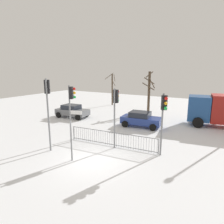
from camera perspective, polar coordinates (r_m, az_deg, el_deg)
ground_plane at (r=12.57m, az=-5.97°, el=-13.58°), size 60.00×60.00×0.00m
traffic_light_rear_left at (r=13.62m, az=-18.13°, el=3.73°), size 0.43×0.51×4.91m
traffic_light_rear_right at (r=13.46m, az=1.05°, el=2.13°), size 0.33×0.57×4.22m
traffic_light_foreground_right at (r=14.83m, az=-11.71°, el=3.13°), size 0.54×0.38×4.33m
traffic_light_mid_right at (r=12.47m, az=14.74°, el=0.26°), size 0.45×0.48×4.04m
direction_sign_post at (r=11.95m, az=-11.62°, el=-5.45°), size 0.77×0.26×3.38m
pedestrian_guard_railing at (r=14.33m, az=-0.02°, el=-7.79°), size 6.76×0.64×1.07m
car_grey_near at (r=23.16m, az=-11.49°, el=0.35°), size 3.92×2.17×1.47m
car_blue_far at (r=19.22m, az=8.40°, el=-1.99°), size 3.93×2.21×1.47m
bare_tree_left at (r=25.54m, az=10.69°, el=6.02°), size 1.56×1.59×5.22m
bare_tree_right at (r=30.44m, az=0.05°, el=6.81°), size 1.60×1.59×4.91m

